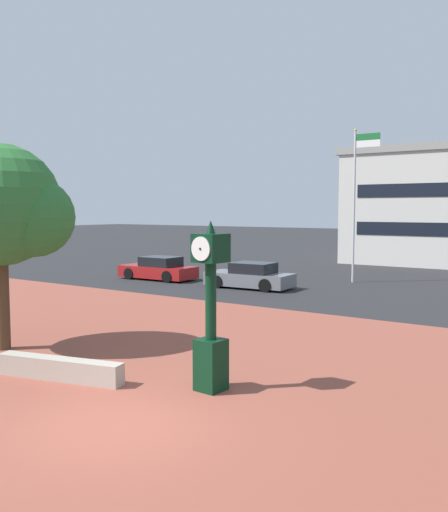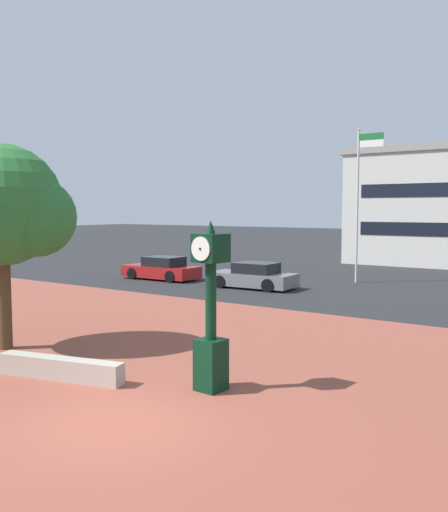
# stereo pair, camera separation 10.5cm
# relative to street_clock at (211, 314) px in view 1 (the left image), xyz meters

# --- Properties ---
(ground_plane) EXTENTS (200.00, 200.00, 0.00)m
(ground_plane) POSITION_rel_street_clock_xyz_m (-0.34, -2.55, -1.67)
(ground_plane) COLOR #262628
(plaza_brick_paving) EXTENTS (44.00, 16.11, 0.01)m
(plaza_brick_paving) POSITION_rel_street_clock_xyz_m (-0.34, 1.50, -1.67)
(plaza_brick_paving) COLOR brown
(plaza_brick_paving) RESTS_ON ground
(planter_wall) EXTENTS (3.20, 1.17, 0.50)m
(planter_wall) POSITION_rel_street_clock_xyz_m (-3.32, -1.35, -1.42)
(planter_wall) COLOR #ADA393
(planter_wall) RESTS_ON ground
(street_clock) EXTENTS (0.66, 0.72, 3.68)m
(street_clock) POSITION_rel_street_clock_xyz_m (0.00, 0.00, 0.00)
(street_clock) COLOR black
(street_clock) RESTS_ON ground
(plaza_tree) EXTENTS (3.63, 3.37, 5.71)m
(plaza_tree) POSITION_rel_street_clock_xyz_m (-6.71, -0.26, 2.26)
(plaza_tree) COLOR #4C3823
(plaza_tree) RESTS_ON ground
(car_street_near) EXTENTS (4.42, 2.01, 1.28)m
(car_street_near) POSITION_rel_street_clock_xyz_m (-13.64, 13.96, -1.10)
(car_street_near) COLOR maroon
(car_street_near) RESTS_ON ground
(car_street_far) EXTENTS (4.40, 2.10, 1.28)m
(car_street_far) POSITION_rel_street_clock_xyz_m (-7.60, 13.92, -1.10)
(car_street_far) COLOR slate
(car_street_far) RESTS_ON ground
(flagpole_primary) EXTENTS (1.41, 0.14, 8.11)m
(flagpole_primary) POSITION_rel_street_clock_xyz_m (-4.11, 18.89, 2.94)
(flagpole_primary) COLOR silver
(flagpole_primary) RESTS_ON ground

